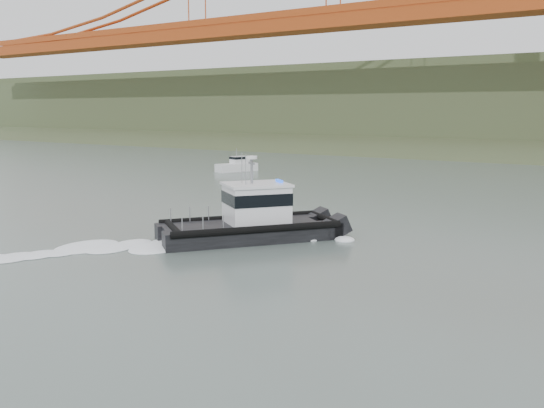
{
  "coord_description": "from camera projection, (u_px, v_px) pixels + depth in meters",
  "views": [
    {
      "loc": [
        20.43,
        -18.08,
        7.54
      ],
      "look_at": [
        1.98,
        9.25,
        2.4
      ],
      "focal_mm": 40.0,
      "sensor_mm": 36.0,
      "label": 1
    }
  ],
  "objects": [
    {
      "name": "ground",
      "position": [
        121.0,
        279.0,
        27.26
      ],
      "size": [
        400.0,
        400.0,
        0.0
      ],
      "primitive_type": "plane",
      "color": "#56665F",
      "rests_on": "ground"
    },
    {
      "name": "motorboat",
      "position": [
        237.0,
        165.0,
        75.03
      ],
      "size": [
        3.5,
        5.55,
        2.9
      ],
      "rotation": [
        0.0,
        0.0,
        -0.36
      ],
      "color": "silver",
      "rests_on": "ground"
    },
    {
      "name": "patrol_boat",
      "position": [
        251.0,
        218.0,
        35.48
      ],
      "size": [
        9.26,
        10.67,
        5.07
      ],
      "rotation": [
        0.0,
        0.0,
        -0.63
      ],
      "color": "black",
      "rests_on": "ground"
    }
  ]
}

